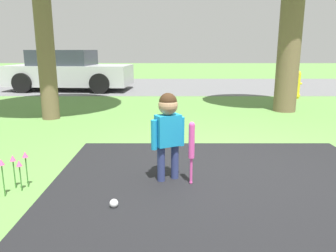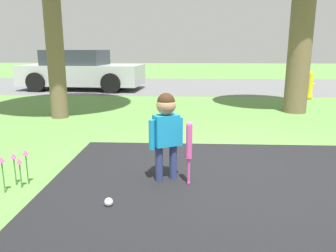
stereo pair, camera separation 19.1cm
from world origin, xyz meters
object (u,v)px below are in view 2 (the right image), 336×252
sports_ball (109,202)px  fire_hydrant (310,86)px  child (166,125)px  baseball_bat (189,145)px  parked_car (81,71)px

sports_ball → fire_hydrant: (4.24, 6.76, 0.35)m
child → sports_ball: size_ratio=12.08×
baseball_bat → parked_car: parked_car is taller
child → fire_hydrant: (3.75, 6.11, -0.24)m
sports_ball → baseball_bat: bearing=36.0°
fire_hydrant → sports_ball: bearing=-122.1°
sports_ball → parked_car: 9.29m
baseball_bat → sports_ball: 1.00m
baseball_bat → fire_hydrant: (3.50, 6.22, -0.05)m
parked_car → baseball_bat: bearing=-61.4°
sports_ball → parked_car: (-2.97, 8.78, 0.61)m
sports_ball → fire_hydrant: 7.99m
fire_hydrant → parked_car: size_ratio=0.19×
child → fire_hydrant: child is taller
baseball_bat → child: bearing=154.3°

